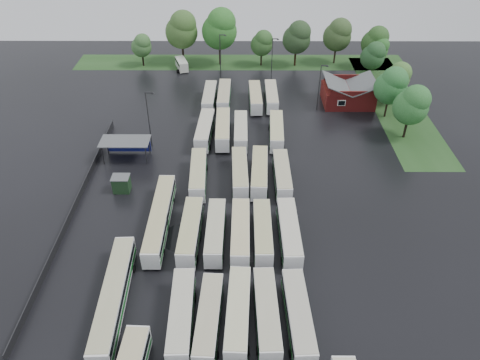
{
  "coord_description": "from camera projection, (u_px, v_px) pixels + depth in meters",
  "views": [
    {
      "loc": [
        2.18,
        -45.03,
        43.76
      ],
      "look_at": [
        2.0,
        12.0,
        2.5
      ],
      "focal_mm": 35.0,
      "sensor_mm": 36.0,
      "label": 1
    }
  ],
  "objects": [
    {
      "name": "ground",
      "position": [
        225.0,
        248.0,
        62.14
      ],
      "size": [
        160.0,
        160.0,
        0.0
      ],
      "primitive_type": "plane",
      "color": "black",
      "rests_on": "ground"
    },
    {
      "name": "brick_building",
      "position": [
        348.0,
        95.0,
        95.64
      ],
      "size": [
        10.07,
        8.6,
        5.39
      ],
      "color": "maroon",
      "rests_on": "ground"
    },
    {
      "name": "wash_shed",
      "position": [
        126.0,
        142.0,
        78.28
      ],
      "size": [
        8.2,
        4.2,
        3.58
      ],
      "color": "#2D2D30",
      "rests_on": "ground"
    },
    {
      "name": "utility_hut",
      "position": [
        121.0,
        184.0,
        71.62
      ],
      "size": [
        2.7,
        2.2,
        2.62
      ],
      "color": "black",
      "rests_on": "ground"
    },
    {
      "name": "grass_strip_north",
      "position": [
        241.0,
        62.0,
        114.64
      ],
      "size": [
        80.0,
        10.0,
        0.01
      ],
      "primitive_type": "cube",
      "color": "#23471C",
      "rests_on": "ground"
    },
    {
      "name": "grass_strip_east",
      "position": [
        395.0,
        103.0,
        96.73
      ],
      "size": [
        10.0,
        50.0,
        0.01
      ],
      "primitive_type": "cube",
      "color": "#23471C",
      "rests_on": "ground"
    },
    {
      "name": "west_fence",
      "position": [
        75.0,
        206.0,
        68.33
      ],
      "size": [
        0.1,
        50.0,
        1.2
      ],
      "primitive_type": "cube",
      "color": "#2D2D30",
      "rests_on": "ground"
    },
    {
      "name": "bus_r1c0",
      "position": [
        182.0,
        316.0,
        51.12
      ],
      "size": [
        2.8,
        11.61,
        3.21
      ],
      "rotation": [
        0.0,
        0.0,
        0.03
      ],
      "color": "white",
      "rests_on": "ground"
    },
    {
      "name": "bus_r1c1",
      "position": [
        209.0,
        319.0,
        50.83
      ],
      "size": [
        2.87,
        11.16,
        3.08
      ],
      "rotation": [
        0.0,
        0.0,
        -0.05
      ],
      "color": "white",
      "rests_on": "ground"
    },
    {
      "name": "bus_r1c2",
      "position": [
        238.0,
        314.0,
        51.33
      ],
      "size": [
        2.97,
        11.66,
        3.22
      ],
      "rotation": [
        0.0,
        0.0,
        -0.05
      ],
      "color": "white",
      "rests_on": "ground"
    },
    {
      "name": "bus_r1c3",
      "position": [
        267.0,
        314.0,
        51.32
      ],
      "size": [
        2.8,
        11.48,
        3.18
      ],
      "rotation": [
        0.0,
        0.0,
        0.03
      ],
      "color": "white",
      "rests_on": "ground"
    },
    {
      "name": "bus_r1c4",
      "position": [
        298.0,
        316.0,
        51.04
      ],
      "size": [
        2.91,
        11.62,
        3.21
      ],
      "rotation": [
        0.0,
        0.0,
        0.04
      ],
      "color": "white",
      "rests_on": "ground"
    },
    {
      "name": "bus_r2c0",
      "position": [
        190.0,
        231.0,
        62.19
      ],
      "size": [
        2.75,
        11.62,
        3.22
      ],
      "rotation": [
        0.0,
        0.0,
        -0.03
      ],
      "color": "white",
      "rests_on": "ground"
    },
    {
      "name": "bus_r2c1",
      "position": [
        215.0,
        232.0,
        62.22
      ],
      "size": [
        2.49,
        11.12,
        3.09
      ],
      "rotation": [
        0.0,
        0.0,
        -0.01
      ],
      "color": "white",
      "rests_on": "ground"
    },
    {
      "name": "bus_r2c2",
      "position": [
        240.0,
        233.0,
        62.02
      ],
      "size": [
        2.54,
        11.42,
        3.17
      ],
      "rotation": [
        0.0,
        0.0,
        -0.01
      ],
      "color": "white",
      "rests_on": "ground"
    },
    {
      "name": "bus_r2c3",
      "position": [
        263.0,
        232.0,
        62.17
      ],
      "size": [
        2.37,
        11.07,
        3.08
      ],
      "rotation": [
        0.0,
        0.0,
        0.0
      ],
      "color": "white",
      "rests_on": "ground"
    },
    {
      "name": "bus_r2c4",
      "position": [
        289.0,
        233.0,
        61.94
      ],
      "size": [
        2.64,
        11.71,
        3.25
      ],
      "rotation": [
        0.0,
        0.0,
        0.01
      ],
      "color": "white",
      "rests_on": "ground"
    },
    {
      "name": "bus_r3c0",
      "position": [
        198.0,
        174.0,
        72.95
      ],
      "size": [
        2.87,
        11.44,
        3.16
      ],
      "rotation": [
        0.0,
        0.0,
        0.04
      ],
      "color": "white",
      "rests_on": "ground"
    },
    {
      "name": "bus_r3c2",
      "position": [
        240.0,
        173.0,
        73.33
      ],
      "size": [
        2.72,
        11.33,
        3.14
      ],
      "rotation": [
        0.0,
        0.0,
        0.03
      ],
      "color": "white",
      "rests_on": "ground"
    },
    {
      "name": "bus_r3c3",
      "position": [
        259.0,
        172.0,
        73.33
      ],
      "size": [
        3.01,
        11.71,
        3.23
      ],
      "rotation": [
        0.0,
        0.0,
        -0.05
      ],
      "color": "white",
      "rests_on": "ground"
    },
    {
      "name": "bus_r3c4",
      "position": [
        282.0,
        175.0,
        72.9
      ],
      "size": [
        2.41,
        11.08,
        3.08
      ],
      "rotation": [
        0.0,
        0.0,
        0.0
      ],
      "color": "white",
      "rests_on": "ground"
    },
    {
      "name": "bus_r4c0",
      "position": [
        205.0,
        130.0,
        84.08
      ],
      "size": [
        3.05,
        11.75,
        3.24
      ],
      "rotation": [
        0.0,
        0.0,
        -0.05
      ],
      "color": "white",
      "rests_on": "ground"
    },
    {
      "name": "bus_r4c1",
      "position": [
        223.0,
        129.0,
        84.33
      ],
      "size": [
        2.65,
        11.72,
        3.25
      ],
      "rotation": [
        0.0,
        0.0,
        0.01
      ],
      "color": "white",
      "rests_on": "ground"
    },
    {
      "name": "bus_r4c2",
      "position": [
        241.0,
        131.0,
        83.97
      ],
      "size": [
        2.36,
        11.05,
        3.08
      ],
      "rotation": [
        0.0,
        0.0,
        0.0
      ],
      "color": "white",
      "rests_on": "ground"
    },
    {
      "name": "bus_r4c4",
      "position": [
        276.0,
        131.0,
        83.92
      ],
      "size": [
        2.87,
        11.32,
        3.12
      ],
      "rotation": [
        0.0,
        0.0,
        -0.04
      ],
      "color": "white",
      "rests_on": "ground"
    },
    {
      "name": "bus_r5c0",
      "position": [
        210.0,
        97.0,
        95.09
      ],
      "size": [
        2.57,
        11.07,
        3.07
      ],
      "rotation": [
        0.0,
        0.0,
        -0.02
      ],
      "color": "white",
      "rests_on": "ground"
    },
    {
      "name": "bus_r5c1",
      "position": [
        224.0,
        96.0,
        95.39
      ],
      "size": [
        2.58,
        11.39,
        3.16
      ],
      "rotation": [
        0.0,
        0.0,
        -0.01
      ],
      "color": "white",
      "rests_on": "ground"
    },
    {
      "name": "bus_r5c3",
      "position": [
        255.0,
        97.0,
        95.04
      ],
      "size": [
        2.62,
        11.15,
        3.09
      ],
      "rotation": [
        0.0,
        0.0,
        0.02
      ],
      "color": "white",
      "rests_on": "ground"
    },
    {
      "name": "bus_r5c4",
      "position": [
        271.0,
        96.0,
        95.34
      ],
      "size": [
        2.38,
        11.13,
        3.1
      ],
      "rotation": [
        0.0,
        0.0,
        -0.0
      ],
      "color": "white",
      "rests_on": "ground"
    },
    {
      "name": "artic_bus_west_b",
      "position": [
        160.0,
        218.0,
        64.45
      ],
      "size": [
        2.41,
        16.85,
        3.13
      ],
      "rotation": [
        0.0,
        0.0,
        -0.0
      ],
      "color": "white",
      "rests_on": "ground"
    },
    {
      "name": "artic_bus_west_c",
      "position": [
        114.0,
        297.0,
        53.24
      ],
      "size": [
        3.07,
        17.19,
        3.17
      ],
      "rotation": [
        0.0,
        0.0,
        0.04
      ],
      "color": "white",
      "rests_on": "ground"
    },
    {
      "name": "minibus",
      "position": [
        182.0,
        64.0,
        110.3
      ],
      "size": [
        3.65,
        5.88,
        2.41
      ],
      "rotation": [
        0.0,
        0.0,
        0.32
      ],
      "color": "silver",
      "rests_on": "ground"
    },
    {
      "name": "tree_north_0",
      "position": [
        142.0,
        45.0,
        109.9
      ],
      "size": [
        4.76,
        4.75,
        7.87
      ],
      "color": "black",
      "rests_on": "ground"
    },
    {
      "name": "tree_north_1",
      "position": [
        182.0,
        29.0,
        109.77
      ],
      "size": [
        7.65,
        7.65,
        12.66
      ],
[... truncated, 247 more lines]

